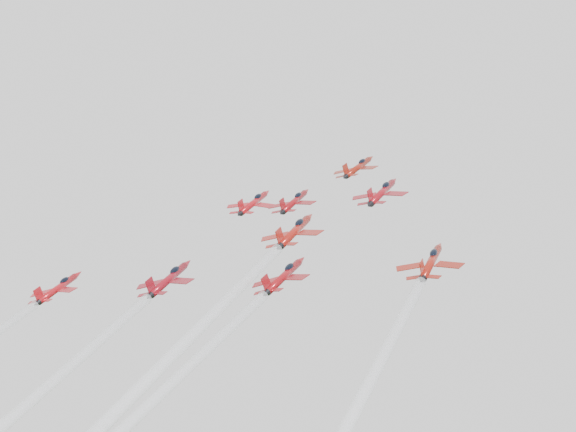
% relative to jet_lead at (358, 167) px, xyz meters
% --- Properties ---
extents(jet_lead, '(9.10, 11.63, 7.47)m').
position_rel_jet_lead_xyz_m(jet_lead, '(0.00, 0.00, 0.00)').
color(jet_lead, maroon).
extents(jet_row2_left, '(9.29, 11.87, 7.62)m').
position_rel_jet_lead_xyz_m(jet_row2_left, '(-14.69, -12.95, -7.71)').
color(jet_row2_left, '#B21117').
extents(jet_row2_center, '(8.89, 11.36, 7.30)m').
position_rel_jet_lead_xyz_m(jet_row2_center, '(-5.84, -14.48, -8.62)').
color(jet_row2_center, maroon).
extents(jet_row2_right, '(9.58, 12.24, 7.86)m').
position_rel_jet_lead_xyz_m(jet_row2_right, '(9.97, -14.45, -8.60)').
color(jet_row2_right, maroon).
extents(jet_center, '(10.26, 96.36, 58.12)m').
position_rel_jet_lead_xyz_m(jet_center, '(0.67, -69.90, -41.69)').
color(jet_center, '#A4170F').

